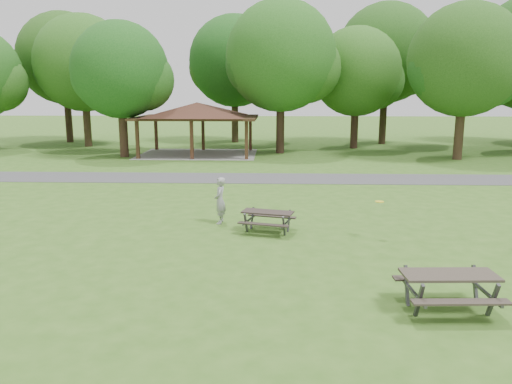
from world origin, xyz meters
name	(u,v)px	position (x,y,z in m)	size (l,w,h in m)	color
ground	(211,272)	(0.00, 0.00, 0.00)	(160.00, 160.00, 0.00)	#355E1B
asphalt_path	(244,178)	(0.00, 14.00, 0.01)	(120.00, 3.20, 0.02)	#3F3F41
pavilion	(197,112)	(-4.00, 24.00, 3.06)	(8.60, 7.01, 3.76)	#332112
tree_row_c	(85,66)	(-13.90, 29.03, 6.54)	(8.19, 7.80, 10.67)	#312115
tree_row_d	(122,73)	(-8.92, 22.53, 5.77)	(6.93, 6.60, 9.27)	#301F15
tree_row_e	(282,60)	(2.10, 25.03, 6.78)	(8.40, 8.00, 11.02)	black
tree_row_f	(357,74)	(8.09, 28.53, 5.84)	(7.35, 7.00, 9.55)	black
tree_row_g	(466,63)	(14.09, 22.03, 6.33)	(7.77, 7.40, 10.25)	#312216
tree_deep_a	(66,61)	(-16.90, 32.53, 7.13)	(8.40, 8.00, 11.38)	black
tree_deep_b	(236,64)	(-1.90, 33.03, 6.89)	(8.40, 8.00, 11.13)	#2F2115
tree_deep_c	(387,56)	(11.10, 32.03, 7.44)	(8.82, 8.40, 11.90)	black
picnic_table_middle	(268,216)	(1.39, 3.77, 0.53)	(1.95, 1.71, 0.72)	black
picnic_table_far	(449,282)	(5.30, -2.09, 0.63)	(2.04, 1.67, 0.85)	#332B24
frisbee_in_flight	(380,202)	(4.90, 3.20, 1.19)	(0.28, 0.28, 0.02)	yellow
frisbee_thrower	(220,201)	(-0.29, 4.82, 0.82)	(0.60, 0.39, 1.63)	gray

